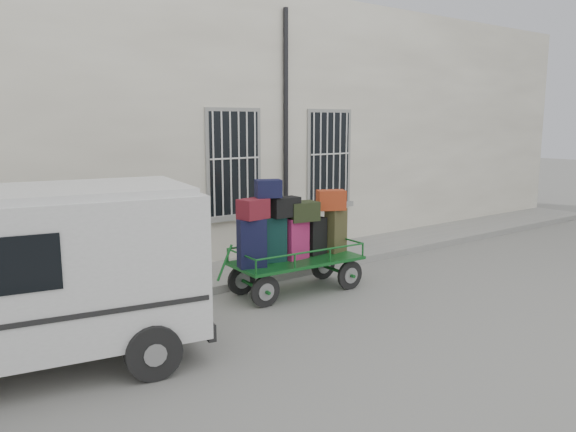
# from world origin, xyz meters

# --- Properties ---
(ground) EXTENTS (80.00, 80.00, 0.00)m
(ground) POSITION_xyz_m (0.00, 0.00, 0.00)
(ground) COLOR slate
(ground) RESTS_ON ground
(building) EXTENTS (24.00, 5.15, 6.00)m
(building) POSITION_xyz_m (0.00, 5.50, 3.00)
(building) COLOR beige
(building) RESTS_ON ground
(sidewalk) EXTENTS (24.00, 1.70, 0.15)m
(sidewalk) POSITION_xyz_m (0.00, 2.20, 0.07)
(sidewalk) COLOR gray
(sidewalk) RESTS_ON ground
(luggage_cart) EXTENTS (2.88, 1.23, 2.14)m
(luggage_cart) POSITION_xyz_m (-0.60, 0.62, 1.05)
(luggage_cart) COLOR black
(luggage_cart) RESTS_ON ground
(van) EXTENTS (4.88, 2.72, 2.33)m
(van) POSITION_xyz_m (-5.43, -0.00, 1.34)
(van) COLOR silver
(van) RESTS_ON ground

